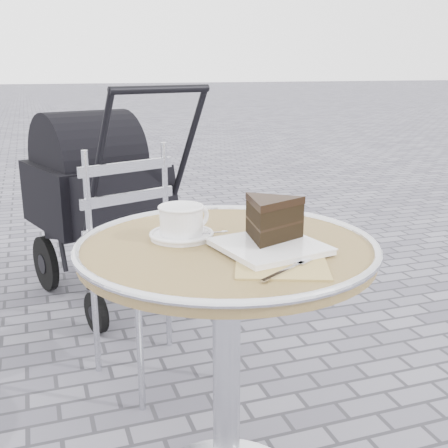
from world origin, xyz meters
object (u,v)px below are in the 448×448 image
object	(u,v)px
cake_plate_set	(270,225)
cafe_table	(227,307)
bistro_chair	(140,236)
baby_stroller	(100,204)
cappuccino_set	(182,224)

from	to	relation	value
cake_plate_set	cafe_table	bearing A→B (deg)	135.13
bistro_chair	baby_stroller	xyz separation A→B (m)	(-0.05, 0.77, -0.05)
cake_plate_set	cappuccino_set	bearing A→B (deg)	129.87
cake_plate_set	baby_stroller	size ratio (longest dim) A/B	0.31
cafe_table	bistro_chair	size ratio (longest dim) A/B	0.86
cafe_table	cappuccino_set	world-z (taller)	cappuccino_set
cappuccino_set	baby_stroller	size ratio (longest dim) A/B	0.16
bistro_chair	baby_stroller	world-z (taller)	baby_stroller
cafe_table	cake_plate_set	size ratio (longest dim) A/B	2.15
cafe_table	cake_plate_set	distance (m)	0.24
cake_plate_set	bistro_chair	xyz separation A→B (m)	(-0.15, 0.84, -0.25)
cafe_table	bistro_chair	distance (m)	0.79
cafe_table	cake_plate_set	world-z (taller)	cake_plate_set
bistro_chair	cappuccino_set	bearing A→B (deg)	-111.41
cappuccino_set	cake_plate_set	xyz separation A→B (m)	(0.17, -0.14, 0.02)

